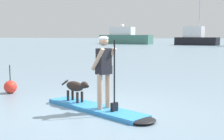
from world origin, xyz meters
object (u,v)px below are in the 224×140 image
paddleboard (101,110)px  person_paddler (104,67)px  moored_boat_center (125,37)px  marker_buoy (10,87)px  dog (76,87)px  moored_boat_outer (196,38)px

paddleboard → person_paddler: (0.11, -0.04, 1.05)m
moored_boat_center → marker_buoy: size_ratio=12.87×
dog → moored_boat_outer: (-6.30, 53.58, 0.88)m
person_paddler → marker_buoy: size_ratio=1.89×
moored_boat_center → moored_boat_outer: (15.59, -1.61, -0.06)m
paddleboard → moored_boat_center: size_ratio=0.28×
moored_boat_center → person_paddler: bearing=-67.6°
person_paddler → marker_buoy: 4.04m
moored_boat_center → marker_buoy: moored_boat_center is taller
person_paddler → paddleboard: bearing=160.3°
moored_boat_outer → marker_buoy: size_ratio=11.43×
moored_boat_outer → marker_buoy: (3.49, -53.03, -1.16)m
dog → moored_boat_center: moored_boat_center is taller
paddleboard → dog: bearing=160.3°
person_paddler → moored_boat_center: moored_boat_center is taller
paddleboard → moored_boat_outer: 54.40m
paddleboard → marker_buoy: 3.82m
paddleboard → marker_buoy: bearing=166.7°
paddleboard → marker_buoy: (-3.72, 0.88, 0.16)m
paddleboard → person_paddler: 1.06m
marker_buoy → moored_boat_outer: bearing=93.8°
dog → person_paddler: bearing=-19.7°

